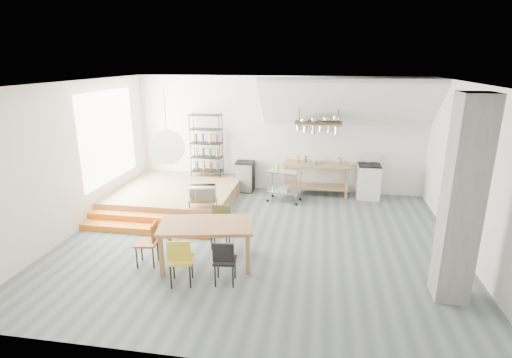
% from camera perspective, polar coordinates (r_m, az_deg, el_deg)
% --- Properties ---
extents(floor, '(8.00, 8.00, 0.00)m').
position_cam_1_polar(floor, '(8.41, 0.35, -8.81)').
color(floor, '#535E60').
rests_on(floor, ground).
extents(wall_back, '(8.00, 0.04, 3.20)m').
position_cam_1_polar(wall_back, '(11.24, 3.19, 6.34)').
color(wall_back, silver).
rests_on(wall_back, ground).
extents(wall_left, '(0.04, 7.00, 3.20)m').
position_cam_1_polar(wall_left, '(9.34, -24.69, 2.66)').
color(wall_left, silver).
rests_on(wall_left, ground).
extents(wall_right, '(0.04, 7.00, 3.20)m').
position_cam_1_polar(wall_right, '(8.26, 28.95, 0.38)').
color(wall_right, silver).
rests_on(wall_right, ground).
extents(ceiling, '(8.00, 7.00, 0.02)m').
position_cam_1_polar(ceiling, '(7.60, 0.39, 13.51)').
color(ceiling, white).
rests_on(ceiling, wall_back).
extents(slope_ceiling, '(4.40, 1.44, 1.32)m').
position_cam_1_polar(slope_ceiling, '(10.47, 12.91, 10.43)').
color(slope_ceiling, white).
rests_on(slope_ceiling, wall_back).
extents(window_pane, '(0.02, 2.50, 2.20)m').
position_cam_1_polar(window_pane, '(10.53, -20.27, 5.73)').
color(window_pane, white).
rests_on(window_pane, wall_left).
extents(platform, '(3.00, 3.00, 0.40)m').
position_cam_1_polar(platform, '(10.75, -11.22, -2.18)').
color(platform, olive).
rests_on(platform, ground).
extents(step_lower, '(3.00, 0.35, 0.13)m').
position_cam_1_polar(step_lower, '(9.12, -15.42, -6.87)').
color(step_lower, orange).
rests_on(step_lower, ground).
extents(step_upper, '(3.00, 0.35, 0.27)m').
position_cam_1_polar(step_upper, '(9.39, -14.57, -5.68)').
color(step_upper, orange).
rests_on(step_upper, ground).
extents(concrete_column, '(0.50, 0.50, 3.20)m').
position_cam_1_polar(concrete_column, '(6.67, 27.35, -2.92)').
color(concrete_column, slate).
rests_on(concrete_column, ground).
extents(kitchen_counter, '(1.80, 0.60, 0.91)m').
position_cam_1_polar(kitchen_counter, '(11.06, 8.58, 0.81)').
color(kitchen_counter, olive).
rests_on(kitchen_counter, ground).
extents(stove, '(0.60, 0.60, 1.18)m').
position_cam_1_polar(stove, '(11.18, 15.74, -0.24)').
color(stove, white).
rests_on(stove, ground).
extents(pot_rack, '(1.20, 0.50, 1.43)m').
position_cam_1_polar(pot_rack, '(10.55, 9.03, 7.54)').
color(pot_rack, '#392617').
rests_on(pot_rack, ceiling).
extents(wire_shelving, '(0.88, 0.38, 1.80)m').
position_cam_1_polar(wire_shelving, '(11.39, -7.08, 4.98)').
color(wire_shelving, black).
rests_on(wire_shelving, platform).
extents(microwave_shelf, '(0.60, 0.40, 0.16)m').
position_cam_1_polar(microwave_shelf, '(9.17, -7.58, -3.03)').
color(microwave_shelf, olive).
rests_on(microwave_shelf, platform).
extents(paper_lantern, '(0.60, 0.60, 0.60)m').
position_cam_1_polar(paper_lantern, '(6.93, -12.54, 4.45)').
color(paper_lantern, white).
rests_on(paper_lantern, ceiling).
extents(dining_table, '(1.81, 1.24, 0.79)m').
position_cam_1_polar(dining_table, '(7.31, -7.14, -6.98)').
color(dining_table, '#915C35').
rests_on(dining_table, ground).
extents(chair_mustard, '(0.47, 0.47, 0.86)m').
position_cam_1_polar(chair_mustard, '(6.77, -10.77, -11.01)').
color(chair_mustard, gold).
rests_on(chair_mustard, ground).
extents(chair_black, '(0.40, 0.40, 0.81)m').
position_cam_1_polar(chair_black, '(6.71, -4.55, -11.29)').
color(chair_black, black).
rests_on(chair_black, ground).
extents(chair_olive, '(0.41, 0.41, 0.83)m').
position_cam_1_polar(chair_olive, '(8.05, -5.07, -6.22)').
color(chair_olive, brown).
rests_on(chair_olive, ground).
extents(chair_red, '(0.43, 0.43, 0.82)m').
position_cam_1_polar(chair_red, '(7.56, -14.93, -8.38)').
color(chair_red, '#A44517').
rests_on(chair_red, ground).
extents(rolling_cart, '(0.92, 0.63, 0.84)m').
position_cam_1_polar(rolling_cart, '(10.49, 4.07, -0.39)').
color(rolling_cart, silver).
rests_on(rolling_cart, ground).
extents(mini_fridge, '(0.50, 0.50, 0.85)m').
position_cam_1_polar(mini_fridge, '(11.36, -1.59, 0.38)').
color(mini_fridge, black).
rests_on(mini_fridge, ground).
extents(microwave, '(0.64, 0.50, 0.32)m').
position_cam_1_polar(microwave, '(9.12, -7.62, -1.98)').
color(microwave, beige).
rests_on(microwave, microwave_shelf).
extents(bowl, '(0.26, 0.26, 0.05)m').
position_cam_1_polar(bowl, '(10.93, 8.63, 2.30)').
color(bowl, silver).
rests_on(bowl, kitchen_counter).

